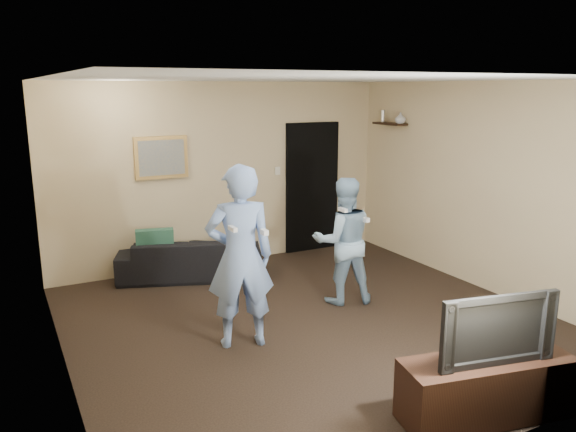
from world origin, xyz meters
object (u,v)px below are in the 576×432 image
tv_console (486,388)px  television (491,326)px  sofa (190,257)px  wii_player_left (240,257)px  wii_player_right (343,241)px

tv_console → television: (-0.00, 0.00, 0.52)m
sofa → tv_console: (0.97, -4.28, -0.03)m
sofa → television: (0.97, -4.28, 0.49)m
tv_console → wii_player_left: 2.47m
sofa → television: 4.42m
sofa → tv_console: sofa is taller
sofa → wii_player_right: (1.33, -1.70, 0.48)m
television → wii_player_left: 2.39m
tv_console → wii_player_right: 2.65m
sofa → wii_player_left: 2.30m
television → wii_player_right: bearing=93.9°
tv_console → wii_player_left: wii_player_left is taller
tv_console → wii_player_right: wii_player_right is taller
tv_console → television: 0.52m
sofa → wii_player_left: bearing=105.6°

